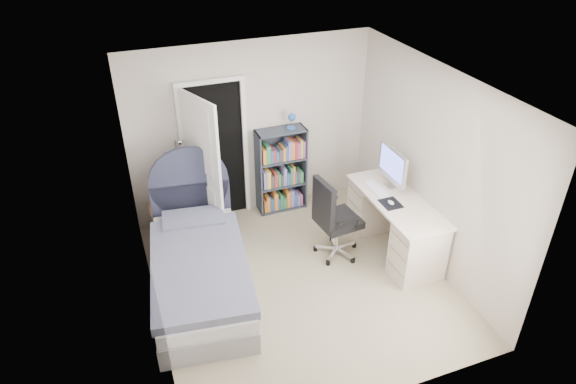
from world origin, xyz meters
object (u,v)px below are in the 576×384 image
object	(u,v)px
bed	(199,266)
floor_lamp	(183,192)
bookcase	(281,172)
desk	(394,222)
office_chair	(332,215)
nightstand	(162,213)

from	to	relation	value
bed	floor_lamp	distance (m)	1.37
bed	bookcase	distance (m)	2.02
desk	office_chair	world-z (taller)	desk
bookcase	desk	world-z (taller)	bookcase
floor_lamp	bookcase	world-z (taller)	bookcase
office_chair	desk	bearing A→B (deg)	-11.30
bed	office_chair	world-z (taller)	bed
floor_lamp	office_chair	xyz separation A→B (m)	(1.63, -1.35, 0.07)
nightstand	office_chair	distance (m)	2.33
nightstand	floor_lamp	size ratio (longest dim) A/B	0.40
nightstand	floor_lamp	bearing A→B (deg)	19.02
bookcase	desk	size ratio (longest dim) A/B	0.94
nightstand	desk	size ratio (longest dim) A/B	0.33
floor_lamp	office_chair	size ratio (longest dim) A/B	1.19
nightstand	floor_lamp	distance (m)	0.40
bookcase	bed	bearing A→B (deg)	-139.21
nightstand	desk	distance (m)	3.10
nightstand	office_chair	bearing A→B (deg)	-32.48
bed	nightstand	world-z (taller)	bed
floor_lamp	office_chair	world-z (taller)	floor_lamp
bed	bookcase	world-z (taller)	bookcase
nightstand	bookcase	xyz separation A→B (m)	(1.75, 0.07, 0.24)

